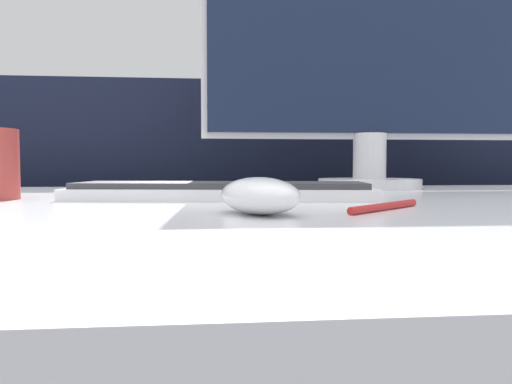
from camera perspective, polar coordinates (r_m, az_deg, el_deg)
name	(u,v)px	position (r m, az deg, el deg)	size (l,w,h in m)	color
partition_panel	(244,279)	(1.31, -1.34, -9.94)	(5.00, 0.03, 1.02)	black
computer_mouse_near	(259,196)	(0.48, 0.39, -0.42)	(0.10, 0.13, 0.04)	white
keyboard	(221,191)	(0.70, -3.97, 0.11)	(0.44, 0.18, 0.02)	white
monitor	(370,68)	(1.07, 12.94, 13.62)	(0.69, 0.21, 0.45)	silver
pen	(385,207)	(0.54, 14.53, -1.62)	(0.11, 0.11, 0.01)	red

